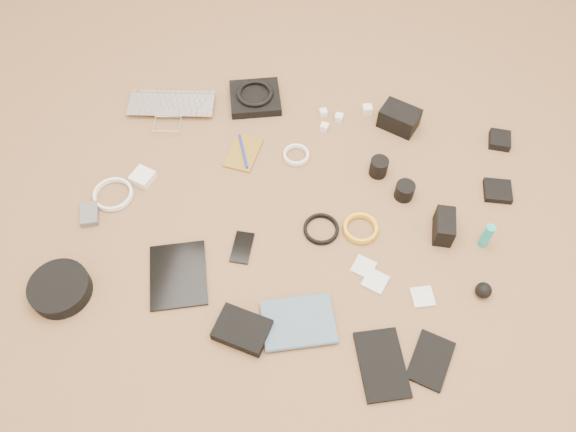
% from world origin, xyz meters
% --- Properties ---
extents(laptop, '(0.36, 0.27, 0.03)m').
position_xyz_m(laptop, '(-0.52, 0.37, 0.01)').
color(laptop, silver).
rests_on(laptop, ground).
extents(headphone_pouch, '(0.23, 0.22, 0.03)m').
position_xyz_m(headphone_pouch, '(-0.22, 0.50, 0.02)').
color(headphone_pouch, black).
rests_on(headphone_pouch, ground).
extents(headphones, '(0.18, 0.18, 0.02)m').
position_xyz_m(headphones, '(-0.22, 0.50, 0.04)').
color(headphones, black).
rests_on(headphones, headphone_pouch).
extents(charger_a, '(0.04, 0.04, 0.03)m').
position_xyz_m(charger_a, '(0.05, 0.48, 0.01)').
color(charger_a, white).
rests_on(charger_a, ground).
extents(charger_b, '(0.03, 0.03, 0.03)m').
position_xyz_m(charger_b, '(0.11, 0.46, 0.01)').
color(charger_b, white).
rests_on(charger_b, ground).
extents(charger_c, '(0.04, 0.04, 0.03)m').
position_xyz_m(charger_c, '(0.21, 0.52, 0.02)').
color(charger_c, white).
rests_on(charger_c, ground).
extents(charger_d, '(0.03, 0.03, 0.03)m').
position_xyz_m(charger_d, '(0.06, 0.41, 0.01)').
color(charger_d, white).
rests_on(charger_d, ground).
extents(dslr_camera, '(0.16, 0.14, 0.08)m').
position_xyz_m(dslr_camera, '(0.33, 0.48, 0.04)').
color(dslr_camera, black).
rests_on(dslr_camera, ground).
extents(lens_pouch, '(0.08, 0.08, 0.03)m').
position_xyz_m(lens_pouch, '(0.70, 0.46, 0.01)').
color(lens_pouch, black).
rests_on(lens_pouch, ground).
extents(notebook_olive, '(0.12, 0.17, 0.01)m').
position_xyz_m(notebook_olive, '(-0.21, 0.24, 0.00)').
color(notebook_olive, olive).
rests_on(notebook_olive, ground).
extents(pen_blue, '(0.07, 0.15, 0.01)m').
position_xyz_m(pen_blue, '(-0.21, 0.24, 0.01)').
color(pen_blue, '#1524B1').
rests_on(pen_blue, notebook_olive).
extents(cable_white_a, '(0.11, 0.11, 0.01)m').
position_xyz_m(cable_white_a, '(-0.02, 0.26, 0.01)').
color(cable_white_a, white).
rests_on(cable_white_a, ground).
extents(lens_a, '(0.07, 0.07, 0.07)m').
position_xyz_m(lens_a, '(0.28, 0.24, 0.03)').
color(lens_a, black).
rests_on(lens_a, ground).
extents(lens_b, '(0.07, 0.07, 0.06)m').
position_xyz_m(lens_b, '(0.37, 0.16, 0.03)').
color(lens_b, black).
rests_on(lens_b, ground).
extents(card_reader, '(0.10, 0.10, 0.02)m').
position_xyz_m(card_reader, '(0.69, 0.23, 0.01)').
color(card_reader, black).
rests_on(card_reader, ground).
extents(power_brick, '(0.09, 0.09, 0.03)m').
position_xyz_m(power_brick, '(-0.53, 0.06, 0.01)').
color(power_brick, white).
rests_on(power_brick, ground).
extents(cable_white_b, '(0.16, 0.16, 0.01)m').
position_xyz_m(cable_white_b, '(-0.60, -0.02, 0.01)').
color(cable_white_b, white).
rests_on(cable_white_b, ground).
extents(cable_black, '(0.12, 0.12, 0.01)m').
position_xyz_m(cable_black, '(0.12, -0.03, 0.01)').
color(cable_black, black).
rests_on(cable_black, ground).
extents(cable_yellow, '(0.15, 0.15, 0.01)m').
position_xyz_m(cable_yellow, '(0.24, -0.01, 0.01)').
color(cable_yellow, gold).
rests_on(cable_yellow, ground).
extents(flash, '(0.06, 0.11, 0.08)m').
position_xyz_m(flash, '(0.51, 0.03, 0.04)').
color(flash, black).
rests_on(flash, ground).
extents(lens_cleaner, '(0.04, 0.04, 0.10)m').
position_xyz_m(lens_cleaner, '(0.64, 0.01, 0.05)').
color(lens_cleaner, '#19A8A7').
rests_on(lens_cleaner, ground).
extents(battery_charger, '(0.08, 0.10, 0.02)m').
position_xyz_m(battery_charger, '(-0.65, -0.11, 0.01)').
color(battery_charger, '#57575B').
rests_on(battery_charger, ground).
extents(tablet, '(0.24, 0.27, 0.01)m').
position_xyz_m(tablet, '(-0.30, -0.28, 0.01)').
color(tablet, black).
rests_on(tablet, ground).
extents(phone, '(0.06, 0.12, 0.01)m').
position_xyz_m(phone, '(-0.12, -0.14, 0.00)').
color(phone, black).
rests_on(phone, ground).
extents(filter_case_left, '(0.08, 0.08, 0.01)m').
position_xyz_m(filter_case_left, '(0.27, -0.14, 0.00)').
color(filter_case_left, silver).
rests_on(filter_case_left, ground).
extents(filter_case_mid, '(0.09, 0.09, 0.01)m').
position_xyz_m(filter_case_mid, '(0.31, -0.19, 0.00)').
color(filter_case_mid, silver).
rests_on(filter_case_mid, ground).
extents(filter_case_right, '(0.08, 0.08, 0.01)m').
position_xyz_m(filter_case_right, '(0.46, -0.21, 0.00)').
color(filter_case_right, silver).
rests_on(filter_case_right, ground).
extents(air_blower, '(0.05, 0.05, 0.05)m').
position_xyz_m(air_blower, '(0.63, -0.17, 0.02)').
color(air_blower, black).
rests_on(air_blower, ground).
extents(headphone_case, '(0.20, 0.20, 0.05)m').
position_xyz_m(headphone_case, '(-0.63, -0.39, 0.03)').
color(headphone_case, black).
rests_on(headphone_case, ground).
extents(drive_case, '(0.17, 0.14, 0.04)m').
position_xyz_m(drive_case, '(-0.06, -0.42, 0.02)').
color(drive_case, black).
rests_on(drive_case, ground).
extents(paperback, '(0.25, 0.22, 0.02)m').
position_xyz_m(paperback, '(0.12, -0.44, 0.01)').
color(paperback, '#456075').
rests_on(paperback, ground).
extents(notebook_black_a, '(0.18, 0.23, 0.01)m').
position_xyz_m(notebook_black_a, '(0.35, -0.45, 0.01)').
color(notebook_black_a, black).
rests_on(notebook_black_a, ground).
extents(notebook_black_b, '(0.14, 0.18, 0.01)m').
position_xyz_m(notebook_black_b, '(0.49, -0.41, 0.01)').
color(notebook_black_b, black).
rests_on(notebook_black_b, ground).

